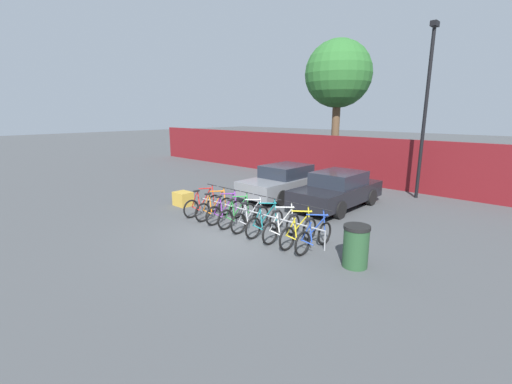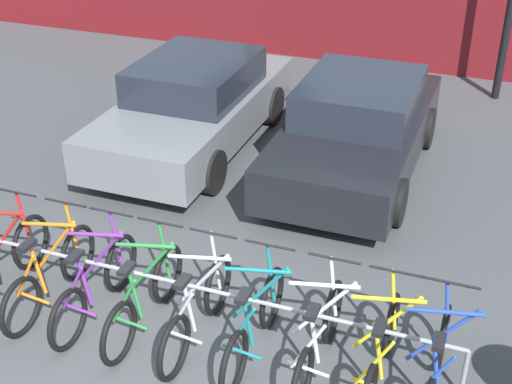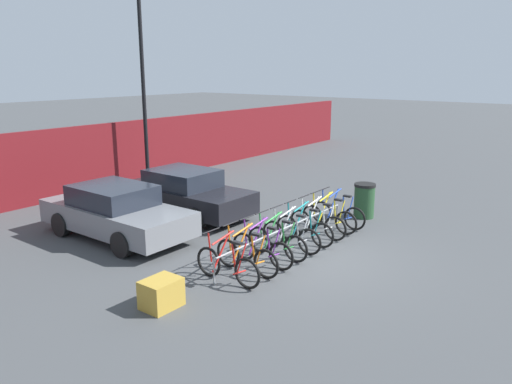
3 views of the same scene
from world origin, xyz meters
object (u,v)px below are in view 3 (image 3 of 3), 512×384
(bicycle_purple, at_px, (262,249))
(bicycle_yellow, at_px, (329,218))
(bicycle_green, at_px, (277,242))
(bicycle_orange, at_px, (247,256))
(bicycle_teal, at_px, (304,229))
(bicycle_blue, at_px, (338,214))
(bike_rack, at_px, (286,230))
(car_black, at_px, (185,193))
(cargo_crate, at_px, (161,293))
(bicycle_red, at_px, (227,265))
(bicycle_white, at_px, (318,223))
(bicycle_silver, at_px, (291,236))
(trash_bin, at_px, (364,200))
(car_grey, at_px, (116,212))
(lamp_post, at_px, (143,81))

(bicycle_purple, distance_m, bicycle_yellow, 3.05)
(bicycle_green, bearing_deg, bicycle_orange, -177.34)
(bicycle_teal, height_order, bicycle_blue, same)
(bicycle_teal, bearing_deg, bicycle_yellow, -0.36)
(bike_rack, relative_size, bicycle_blue, 3.10)
(car_black, bearing_deg, cargo_crate, -139.04)
(bicycle_red, relative_size, bicycle_white, 1.00)
(bicycle_purple, relative_size, bicycle_green, 1.00)
(bicycle_purple, bearing_deg, bicycle_red, 177.51)
(bicycle_silver, bearing_deg, trash_bin, -6.52)
(bicycle_green, distance_m, bicycle_silver, 0.60)
(bicycle_green, height_order, bicycle_blue, same)
(bicycle_red, bearing_deg, bicycle_silver, -0.62)
(cargo_crate, bearing_deg, trash_bin, -3.25)
(bike_rack, height_order, car_grey, car_grey)
(bicycle_green, height_order, car_black, car_black)
(bicycle_yellow, bearing_deg, car_grey, 135.98)
(bicycle_silver, bearing_deg, cargo_crate, 172.72)
(bicycle_yellow, height_order, bicycle_blue, same)
(car_black, relative_size, cargo_crate, 6.08)
(bicycle_blue, bearing_deg, cargo_crate, 177.93)
(car_black, bearing_deg, bicycle_blue, -67.27)
(bicycle_orange, xyz_separation_m, bicycle_purple, (0.56, 0.00, 0.00))
(bicycle_green, bearing_deg, bicycle_yellow, 2.66)
(trash_bin, bearing_deg, car_grey, 142.13)
(bicycle_yellow, distance_m, bicycle_blue, 0.50)
(car_grey, relative_size, car_black, 1.03)
(bicycle_white, xyz_separation_m, car_grey, (-3.23, 4.20, 0.31))
(bicycle_yellow, relative_size, bicycle_blue, 1.00)
(bicycle_green, bearing_deg, bicycle_blue, 2.66)
(bicycle_green, xyz_separation_m, car_grey, (-1.37, 4.20, 0.31))
(bicycle_yellow, distance_m, car_black, 4.43)
(bicycle_blue, height_order, car_grey, car_grey)
(bicycle_purple, xyz_separation_m, car_black, (1.78, 4.23, 0.31))
(bicycle_blue, relative_size, car_black, 0.40)
(bicycle_red, height_order, lamp_post, lamp_post)
(bicycle_teal, xyz_separation_m, car_black, (-0.01, 4.23, 0.31))
(bicycle_red, height_order, bicycle_silver, same)
(bicycle_white, bearing_deg, bicycle_orange, 179.78)
(bike_rack, distance_m, bicycle_silver, 0.19)
(lamp_post, bearing_deg, cargo_crate, -129.37)
(bicycle_red, distance_m, bicycle_blue, 4.76)
(bike_rack, bearing_deg, bicycle_red, -176.43)
(bicycle_purple, height_order, car_grey, car_grey)
(car_grey, bearing_deg, bicycle_orange, -87.00)
(bicycle_green, relative_size, bicycle_yellow, 1.00)
(bike_rack, xyz_separation_m, car_black, (0.61, 4.09, 0.19))
(bicycle_purple, xyz_separation_m, bicycle_blue, (3.56, 0.00, 0.00))
(lamp_post, height_order, trash_bin, lamp_post)
(bicycle_purple, distance_m, trash_bin, 4.86)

